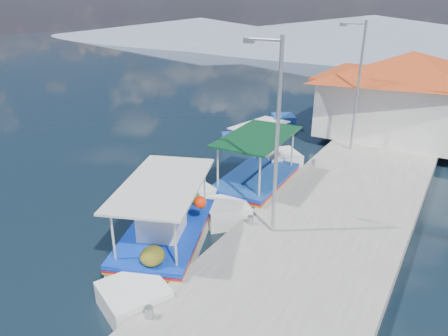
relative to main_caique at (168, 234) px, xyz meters
The scene contains 9 objects.
ground 1.94m from the main_caique, behind, with size 160.00×160.00×0.00m, color black.
quay 7.14m from the main_caique, 55.61° to the left, with size 5.00×44.00×0.50m, color #ACA8A1.
bollards 5.49m from the main_caique, 69.41° to the left, with size 0.20×17.20×0.30m.
main_caique is the anchor object (origin of this frame).
caique_green_canopy 5.12m from the main_caique, 83.68° to the left, with size 2.41×7.36×2.76m.
caique_blue_hull 11.96m from the main_caique, 102.72° to the left, with size 2.66×6.21×1.13m.
harbor_building 15.67m from the main_caique, 73.79° to the left, with size 10.49×10.49×4.40m.
lamp_post_near 4.67m from the main_caique, 35.60° to the left, with size 1.21×0.14×6.00m.
lamp_post_far 11.70m from the main_caique, 76.38° to the left, with size 1.21×0.14×6.00m.
Camera 1 is at (9.19, -8.49, 7.38)m, focal length 32.88 mm.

